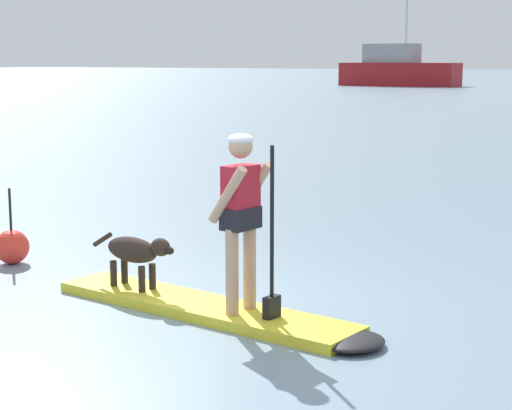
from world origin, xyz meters
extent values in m
plane|color=gray|center=(0.00, 0.00, 0.00)|extent=(400.00, 400.00, 0.00)
cube|color=yellow|center=(0.00, 0.00, 0.05)|extent=(3.36, 0.98, 0.10)
ellipsoid|color=black|center=(1.65, -0.17, 0.05)|extent=(0.62, 0.67, 0.10)
cylinder|color=tan|center=(0.49, 0.08, 0.50)|extent=(0.12, 0.12, 0.79)
cylinder|color=tan|center=(0.46, -0.18, 0.50)|extent=(0.12, 0.12, 0.79)
cube|color=black|center=(0.48, -0.05, 0.97)|extent=(0.26, 0.38, 0.20)
cube|color=#B21E2D|center=(0.48, -0.05, 1.17)|extent=(0.23, 0.36, 0.56)
sphere|color=tan|center=(0.48, -0.05, 1.62)|extent=(0.22, 0.22, 0.22)
ellipsoid|color=white|center=(0.48, -0.05, 1.69)|extent=(0.23, 0.23, 0.11)
cylinder|color=tan|center=(0.50, 0.14, 1.21)|extent=(0.42, 0.13, 0.54)
cylinder|color=tan|center=(0.46, -0.24, 1.21)|extent=(0.42, 0.13, 0.54)
cylinder|color=black|center=(0.82, -0.08, 0.88)|extent=(0.04, 0.04, 1.55)
cube|color=black|center=(0.82, -0.08, 0.20)|extent=(0.10, 0.19, 0.20)
ellipsoid|color=#2D231E|center=(-0.91, 0.09, 0.49)|extent=(0.69, 0.29, 0.26)
ellipsoid|color=#2D231E|center=(-0.52, 0.05, 0.57)|extent=(0.24, 0.18, 0.18)
ellipsoid|color=black|center=(-0.41, 0.04, 0.55)|extent=(0.13, 0.09, 0.08)
cylinder|color=#2D231E|center=(-1.35, 0.14, 0.54)|extent=(0.27, 0.08, 0.18)
cylinder|color=#2D231E|center=(-0.71, 0.15, 0.23)|extent=(0.07, 0.07, 0.26)
cylinder|color=#2D231E|center=(-0.72, 0.00, 0.23)|extent=(0.07, 0.07, 0.26)
cylinder|color=#2D231E|center=(-1.11, 0.19, 0.23)|extent=(0.07, 0.07, 0.26)
cylinder|color=#2D231E|center=(-1.12, 0.04, 0.23)|extent=(0.07, 0.07, 0.26)
cube|color=maroon|center=(-25.62, 68.26, 1.05)|extent=(10.76, 3.33, 2.10)
cube|color=gray|center=(-26.42, 68.26, 2.95)|extent=(4.85, 2.45, 1.70)
cylinder|color=silver|center=(-25.08, 68.26, 6.92)|extent=(0.20, 0.20, 9.65)
cylinder|color=silver|center=(-26.42, 68.26, 3.30)|extent=(3.75, 0.19, 0.14)
sphere|color=red|center=(-3.07, 0.49, 0.20)|extent=(0.40, 0.40, 0.40)
cylinder|color=black|center=(-3.07, 0.49, 0.65)|extent=(0.03, 0.03, 0.50)
camera|label=1|loc=(4.60, -6.57, 2.39)|focal=60.83mm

